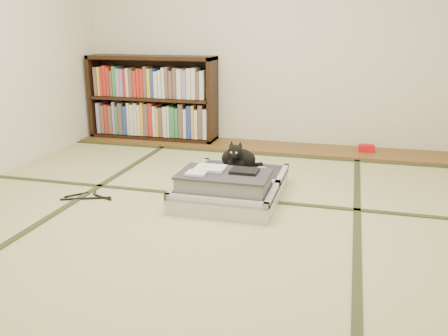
# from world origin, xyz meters

# --- Properties ---
(floor) EXTENTS (4.50, 4.50, 0.00)m
(floor) POSITION_xyz_m (0.00, 0.00, 0.00)
(floor) COLOR #C6C084
(floor) RESTS_ON ground
(wood_strip) EXTENTS (4.00, 0.50, 0.02)m
(wood_strip) POSITION_xyz_m (0.00, 2.00, 0.01)
(wood_strip) COLOR brown
(wood_strip) RESTS_ON ground
(red_item) EXTENTS (0.16, 0.10, 0.07)m
(red_item) POSITION_xyz_m (1.09, 2.03, 0.06)
(red_item) COLOR red
(red_item) RESTS_ON wood_strip
(tatami_borders) EXTENTS (4.00, 4.50, 0.01)m
(tatami_borders) POSITION_xyz_m (0.00, 0.49, 0.00)
(tatami_borders) COLOR #2D381E
(tatami_borders) RESTS_ON ground
(bookcase) EXTENTS (1.43, 0.33, 0.92)m
(bookcase) POSITION_xyz_m (-1.24, 2.07, 0.45)
(bookcase) COLOR black
(bookcase) RESTS_ON wood_strip
(suitcase) EXTENTS (0.71, 0.95, 0.28)m
(suitcase) POSITION_xyz_m (0.09, 0.40, 0.10)
(suitcase) COLOR silver
(suitcase) RESTS_ON floor
(cat) EXTENTS (0.32, 0.32, 0.26)m
(cat) POSITION_xyz_m (0.07, 0.69, 0.23)
(cat) COLOR black
(cat) RESTS_ON suitcase
(cable_coil) EXTENTS (0.10, 0.10, 0.02)m
(cable_coil) POSITION_xyz_m (0.25, 0.73, 0.15)
(cable_coil) COLOR white
(cable_coil) RESTS_ON suitcase
(hanger) EXTENTS (0.38, 0.24, 0.01)m
(hanger) POSITION_xyz_m (-0.95, 0.13, 0.01)
(hanger) COLOR black
(hanger) RESTS_ON floor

